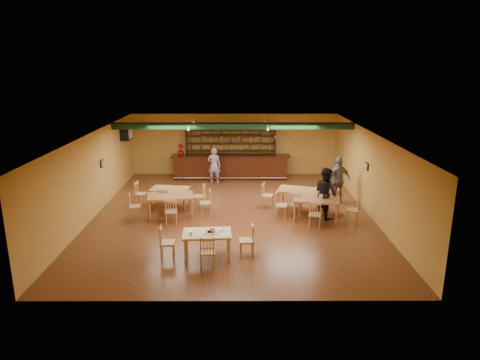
{
  "coord_description": "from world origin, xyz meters",
  "views": [
    {
      "loc": [
        0.24,
        -15.08,
        5.41
      ],
      "look_at": [
        0.28,
        0.6,
        1.15
      ],
      "focal_mm": 32.49,
      "sensor_mm": 36.0,
      "label": 1
    }
  ],
  "objects_px": {
    "dining_table_c": "(171,206)",
    "near_table": "(207,245)",
    "dining_table_a": "(170,197)",
    "dining_table_b": "(299,200)",
    "patron_bar": "(214,165)",
    "patron_right_a": "(325,193)",
    "bar_counter": "(231,167)",
    "dining_table_d": "(316,209)"
  },
  "relations": [
    {
      "from": "dining_table_d",
      "to": "near_table",
      "type": "xyz_separation_m",
      "value": [
        -3.64,
        -3.0,
        -0.03
      ]
    },
    {
      "from": "dining_table_b",
      "to": "dining_table_d",
      "type": "relative_size",
      "value": 1.01
    },
    {
      "from": "dining_table_d",
      "to": "patron_right_a",
      "type": "height_order",
      "value": "patron_right_a"
    },
    {
      "from": "near_table",
      "to": "patron_bar",
      "type": "height_order",
      "value": "patron_bar"
    },
    {
      "from": "bar_counter",
      "to": "patron_right_a",
      "type": "height_order",
      "value": "patron_right_a"
    },
    {
      "from": "dining_table_a",
      "to": "near_table",
      "type": "bearing_deg",
      "value": -60.2
    },
    {
      "from": "near_table",
      "to": "dining_table_c",
      "type": "bearing_deg",
      "value": 110.96
    },
    {
      "from": "bar_counter",
      "to": "dining_table_c",
      "type": "xyz_separation_m",
      "value": [
        -2.07,
        -5.37,
        -0.16
      ]
    },
    {
      "from": "dining_table_a",
      "to": "patron_right_a",
      "type": "bearing_deg",
      "value": -3.61
    },
    {
      "from": "bar_counter",
      "to": "patron_bar",
      "type": "relative_size",
      "value": 3.38
    },
    {
      "from": "dining_table_a",
      "to": "near_table",
      "type": "distance_m",
      "value": 4.83
    },
    {
      "from": "bar_counter",
      "to": "near_table",
      "type": "distance_m",
      "value": 8.74
    },
    {
      "from": "patron_bar",
      "to": "dining_table_c",
      "type": "bearing_deg",
      "value": 81.35
    },
    {
      "from": "dining_table_c",
      "to": "dining_table_d",
      "type": "distance_m",
      "value": 5.2
    },
    {
      "from": "dining_table_c",
      "to": "dining_table_b",
      "type": "bearing_deg",
      "value": -0.77
    },
    {
      "from": "dining_table_c",
      "to": "patron_right_a",
      "type": "distance_m",
      "value": 5.57
    },
    {
      "from": "dining_table_a",
      "to": "patron_bar",
      "type": "relative_size",
      "value": 0.87
    },
    {
      "from": "dining_table_a",
      "to": "dining_table_c",
      "type": "xyz_separation_m",
      "value": [
        0.2,
        -1.15,
        0.04
      ]
    },
    {
      "from": "dining_table_a",
      "to": "bar_counter",
      "type": "bearing_deg",
      "value": 70.19
    },
    {
      "from": "dining_table_d",
      "to": "near_table",
      "type": "distance_m",
      "value": 4.72
    },
    {
      "from": "dining_table_d",
      "to": "near_table",
      "type": "height_order",
      "value": "dining_table_d"
    },
    {
      "from": "near_table",
      "to": "patron_right_a",
      "type": "relative_size",
      "value": 0.74
    },
    {
      "from": "dining_table_a",
      "to": "patron_bar",
      "type": "height_order",
      "value": "patron_bar"
    },
    {
      "from": "bar_counter",
      "to": "dining_table_a",
      "type": "relative_size",
      "value": 3.88
    },
    {
      "from": "bar_counter",
      "to": "dining_table_b",
      "type": "xyz_separation_m",
      "value": [
        2.68,
        -4.65,
        -0.16
      ]
    },
    {
      "from": "dining_table_d",
      "to": "patron_bar",
      "type": "relative_size",
      "value": 0.96
    },
    {
      "from": "patron_right_a",
      "to": "dining_table_a",
      "type": "bearing_deg",
      "value": 51.05
    },
    {
      "from": "dining_table_a",
      "to": "near_table",
      "type": "xyz_separation_m",
      "value": [
        1.76,
        -4.5,
        0.0
      ]
    },
    {
      "from": "dining_table_a",
      "to": "dining_table_d",
      "type": "bearing_deg",
      "value": -7.03
    },
    {
      "from": "bar_counter",
      "to": "dining_table_c",
      "type": "distance_m",
      "value": 5.76
    },
    {
      "from": "dining_table_a",
      "to": "dining_table_c",
      "type": "bearing_deg",
      "value": -71.47
    },
    {
      "from": "dining_table_b",
      "to": "near_table",
      "type": "bearing_deg",
      "value": -109.98
    },
    {
      "from": "dining_table_b",
      "to": "dining_table_c",
      "type": "height_order",
      "value": "dining_table_c"
    },
    {
      "from": "dining_table_c",
      "to": "dining_table_a",
      "type": "bearing_deg",
      "value": 90.68
    },
    {
      "from": "dining_table_b",
      "to": "patron_bar",
      "type": "relative_size",
      "value": 0.96
    },
    {
      "from": "dining_table_a",
      "to": "dining_table_d",
      "type": "xyz_separation_m",
      "value": [
        5.39,
        -1.5,
        0.03
      ]
    },
    {
      "from": "dining_table_c",
      "to": "near_table",
      "type": "bearing_deg",
      "value": -74.5
    },
    {
      "from": "dining_table_d",
      "to": "patron_bar",
      "type": "bearing_deg",
      "value": 140.9
    },
    {
      "from": "dining_table_c",
      "to": "patron_right_a",
      "type": "xyz_separation_m",
      "value": [
        5.55,
        -0.08,
        0.52
      ]
    },
    {
      "from": "near_table",
      "to": "bar_counter",
      "type": "bearing_deg",
      "value": 82.72
    },
    {
      "from": "patron_bar",
      "to": "patron_right_a",
      "type": "bearing_deg",
      "value": 139.99
    },
    {
      "from": "dining_table_a",
      "to": "patron_bar",
      "type": "distance_m",
      "value": 3.75
    }
  ]
}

